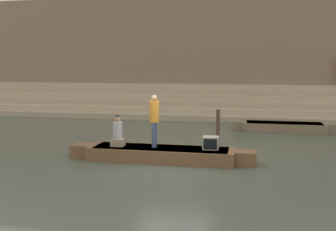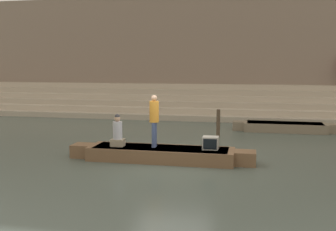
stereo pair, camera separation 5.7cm
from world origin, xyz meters
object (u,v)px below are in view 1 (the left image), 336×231
(rowboat_main, at_px, (161,154))
(mooring_post, at_px, (218,123))
(tv_set, at_px, (211,143))
(moored_boat_shore, at_px, (284,127))
(person_standing, at_px, (154,117))
(person_rowing, at_px, (118,133))

(rowboat_main, distance_m, mooring_post, 4.92)
(tv_set, bearing_deg, moored_boat_shore, 72.39)
(person_standing, height_order, tv_set, person_standing)
(person_standing, xyz_separation_m, moored_boat_shore, (4.67, 6.63, -1.21))
(tv_set, bearing_deg, rowboat_main, -171.70)
(person_standing, xyz_separation_m, mooring_post, (1.72, 4.62, -0.83))
(rowboat_main, distance_m, tv_set, 1.67)
(rowboat_main, bearing_deg, person_rowing, -177.38)
(person_rowing, bearing_deg, moored_boat_shore, 43.47)
(moored_boat_shore, bearing_deg, mooring_post, -144.54)
(rowboat_main, height_order, person_standing, person_standing)
(tv_set, height_order, moored_boat_shore, tv_set)
(person_rowing, distance_m, tv_set, 3.07)
(person_rowing, relative_size, mooring_post, 0.90)
(rowboat_main, bearing_deg, person_standing, 165.91)
(rowboat_main, xyz_separation_m, person_rowing, (-1.43, -0.07, 0.64))
(person_standing, bearing_deg, moored_boat_shore, 55.15)
(person_standing, distance_m, tv_set, 2.00)
(tv_set, xyz_separation_m, moored_boat_shore, (2.82, 6.60, -0.42))
(mooring_post, bearing_deg, person_standing, -110.46)
(person_rowing, bearing_deg, rowboat_main, -2.55)
(rowboat_main, xyz_separation_m, person_standing, (-0.22, 0.05, 1.19))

